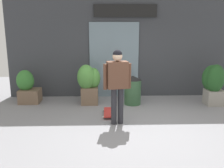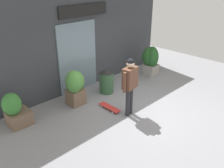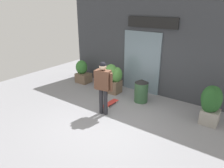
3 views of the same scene
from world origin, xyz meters
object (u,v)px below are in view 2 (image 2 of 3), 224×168
(trash_bin, at_px, (106,81))
(skateboarder, at_px, (130,81))
(skateboard, at_px, (110,107))
(planter_box_mid, at_px, (75,86))
(planter_box_left, at_px, (151,59))
(planter_box_right, at_px, (14,109))

(trash_bin, bearing_deg, skateboarder, -109.36)
(skateboard, xyz_separation_m, trash_bin, (0.73, 0.90, 0.36))
(skateboarder, bearing_deg, planter_box_mid, 14.80)
(skateboarder, distance_m, planter_box_mid, 1.78)
(skateboard, distance_m, planter_box_left, 3.23)
(skateboarder, xyz_separation_m, planter_box_right, (-2.61, 1.79, -0.55))
(skateboard, relative_size, planter_box_right, 0.80)
(skateboarder, distance_m, planter_box_right, 3.21)
(planter_box_right, relative_size, trash_bin, 1.16)
(skateboard, bearing_deg, planter_box_right, 64.73)
(skateboarder, relative_size, planter_box_right, 1.76)
(planter_box_mid, distance_m, trash_bin, 1.29)
(skateboarder, height_order, planter_box_left, skateboarder)
(skateboarder, height_order, planter_box_right, skateboarder)
(skateboard, height_order, planter_box_right, planter_box_right)
(planter_box_left, height_order, planter_box_mid, planter_box_left)
(planter_box_right, relative_size, planter_box_mid, 0.84)
(skateboard, bearing_deg, planter_box_left, -74.95)
(skateboard, bearing_deg, trash_bin, -38.31)
(planter_box_left, bearing_deg, trash_bin, 176.95)
(planter_box_mid, bearing_deg, skateboarder, -64.89)
(planter_box_right, distance_m, trash_bin, 3.15)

